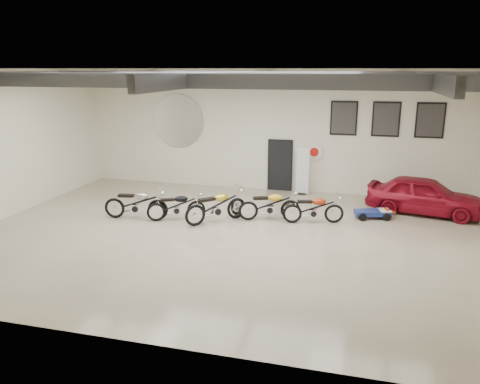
% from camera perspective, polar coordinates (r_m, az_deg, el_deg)
% --- Properties ---
extents(floor, '(16.00, 12.00, 0.01)m').
position_cam_1_polar(floor, '(14.47, -1.20, -5.40)').
color(floor, tan).
rests_on(floor, ground).
extents(ceiling, '(16.00, 12.00, 0.01)m').
position_cam_1_polar(ceiling, '(13.57, -1.32, 14.82)').
color(ceiling, slate).
rests_on(ceiling, back_wall).
extents(back_wall, '(16.00, 0.02, 5.00)m').
position_cam_1_polar(back_wall, '(19.58, 3.57, 7.47)').
color(back_wall, silver).
rests_on(back_wall, floor).
extents(left_wall, '(0.02, 12.00, 5.00)m').
position_cam_1_polar(left_wall, '(17.72, -27.11, 5.09)').
color(left_wall, silver).
rests_on(left_wall, floor).
extents(ceiling_beams, '(15.80, 11.80, 0.32)m').
position_cam_1_polar(ceiling_beams, '(13.58, -1.31, 13.76)').
color(ceiling_beams, slate).
rests_on(ceiling_beams, ceiling).
extents(door, '(0.92, 0.08, 2.10)m').
position_cam_1_polar(door, '(19.68, 4.91, 3.20)').
color(door, black).
rests_on(door, back_wall).
extents(logo_plaque, '(2.30, 0.06, 1.16)m').
position_cam_1_polar(logo_plaque, '(20.63, -7.53, 8.59)').
color(logo_plaque, silver).
rests_on(logo_plaque, back_wall).
extents(poster_left, '(1.05, 0.08, 1.35)m').
position_cam_1_polar(poster_left, '(19.13, 12.54, 8.78)').
color(poster_left, black).
rests_on(poster_left, back_wall).
extents(poster_mid, '(1.05, 0.08, 1.35)m').
position_cam_1_polar(poster_mid, '(19.13, 17.38, 8.47)').
color(poster_mid, black).
rests_on(poster_mid, back_wall).
extents(poster_right, '(1.05, 0.08, 1.35)m').
position_cam_1_polar(poster_right, '(19.27, 22.17, 8.09)').
color(poster_right, black).
rests_on(poster_right, back_wall).
extents(oil_sign, '(0.72, 0.10, 0.72)m').
position_cam_1_polar(oil_sign, '(19.38, 9.05, 4.84)').
color(oil_sign, white).
rests_on(oil_sign, back_wall).
extents(banner_stand, '(0.54, 0.27, 1.92)m').
position_cam_1_polar(banner_stand, '(19.12, 7.65, 2.50)').
color(banner_stand, white).
rests_on(banner_stand, floor).
extents(motorcycle_silver, '(2.25, 0.97, 1.13)m').
position_cam_1_polar(motorcycle_silver, '(16.33, -12.59, -1.30)').
color(motorcycle_silver, silver).
rests_on(motorcycle_silver, floor).
extents(motorcycle_black, '(2.00, 1.42, 1.01)m').
position_cam_1_polar(motorcycle_black, '(15.99, -7.79, -1.64)').
color(motorcycle_black, silver).
rests_on(motorcycle_black, floor).
extents(motorcycle_gold, '(2.06, 2.08, 1.16)m').
position_cam_1_polar(motorcycle_gold, '(15.60, -2.92, -1.65)').
color(motorcycle_gold, silver).
rests_on(motorcycle_gold, floor).
extents(motorcycle_yellow, '(2.16, 1.34, 1.07)m').
position_cam_1_polar(motorcycle_yellow, '(15.88, 3.61, -1.53)').
color(motorcycle_yellow, silver).
rests_on(motorcycle_yellow, floor).
extents(motorcycle_red, '(2.08, 1.10, 1.03)m').
position_cam_1_polar(motorcycle_red, '(15.70, 8.94, -1.95)').
color(motorcycle_red, silver).
rests_on(motorcycle_red, floor).
extents(go_kart, '(1.59, 1.03, 0.53)m').
position_cam_1_polar(go_kart, '(16.73, 16.28, -2.23)').
color(go_kart, navy).
rests_on(go_kart, floor).
extents(vintage_car, '(2.36, 4.15, 1.33)m').
position_cam_1_polar(vintage_car, '(17.75, 21.53, -0.36)').
color(vintage_car, maroon).
rests_on(vintage_car, floor).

